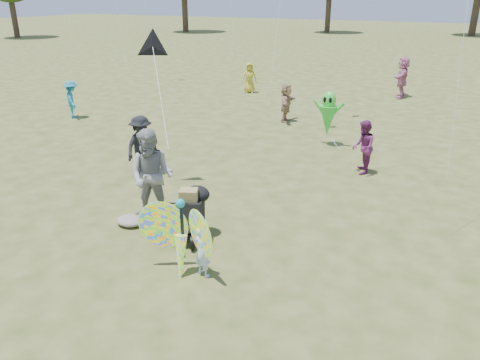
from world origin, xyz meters
name	(u,v)px	position (x,y,z in m)	size (l,w,h in m)	color
ground	(212,266)	(0.00, 0.00, 0.00)	(160.00, 160.00, 0.00)	#51592B
child_girl	(203,251)	(0.01, -0.32, 0.47)	(0.34, 0.23, 0.95)	#B4D1FF
adult_man	(152,176)	(-2.07, 1.08, 1.00)	(0.98, 0.76, 2.01)	gray
grey_bag	(130,221)	(-2.37, 0.61, 0.10)	(0.60, 0.49, 0.19)	gray
crowd_b	(142,145)	(-4.01, 3.18, 0.80)	(1.04, 0.60, 1.60)	black
crowd_d	(286,103)	(-2.63, 10.09, 0.72)	(1.34, 0.43, 1.45)	#A18263
crowd_e	(363,147)	(1.25, 5.92, 0.73)	(0.71, 0.55, 1.46)	#682257
crowd_g	(250,78)	(-6.30, 14.48, 0.72)	(0.70, 0.46, 1.44)	gold
crowd_i	(72,100)	(-10.24, 6.83, 0.72)	(0.93, 0.54, 1.45)	teal
crowd_j	(402,77)	(0.48, 16.82, 0.93)	(1.72, 0.55, 1.86)	#C36F9A
jogging_stroller	(192,210)	(-0.86, 0.73, 0.61)	(0.77, 1.14, 1.09)	black
butterfly_kite	(181,238)	(-0.36, -0.40, 0.67)	(1.74, 0.75, 1.59)	#FD2830
delta_kite_rig	(153,47)	(-3.18, 2.86, 3.41)	(1.98, 2.02, 2.22)	black
alien_kite	(328,115)	(-0.36, 7.94, 0.97)	(1.12, 0.69, 1.74)	green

